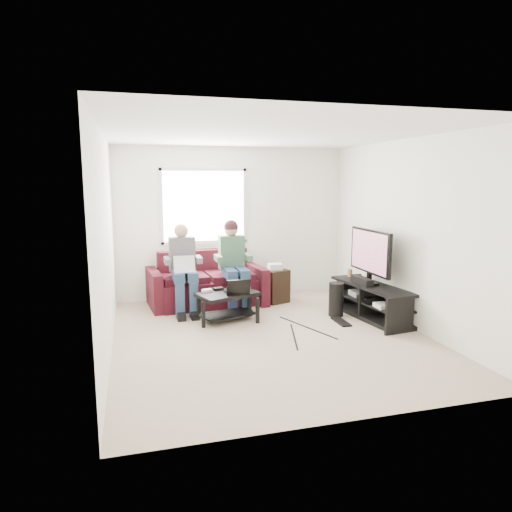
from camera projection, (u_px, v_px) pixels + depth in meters
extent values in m
plane|color=#C6B09A|center=(270.00, 336.00, 6.02)|extent=(4.50, 4.50, 0.00)
plane|color=white|center=(271.00, 134.00, 5.60)|extent=(4.50, 4.50, 0.00)
plane|color=white|center=(233.00, 223.00, 7.95)|extent=(4.50, 0.00, 4.50)
plane|color=white|center=(353.00, 272.00, 3.67)|extent=(4.50, 0.00, 4.50)
plane|color=white|center=(106.00, 244.00, 5.29)|extent=(0.00, 4.50, 4.50)
plane|color=white|center=(408.00, 234.00, 6.33)|extent=(0.00, 4.50, 4.50)
cube|color=white|center=(204.00, 206.00, 7.76)|extent=(1.40, 0.01, 1.20)
cube|color=silver|center=(204.00, 206.00, 7.75)|extent=(1.48, 0.04, 1.28)
cube|color=#45111E|center=(207.00, 292.00, 7.53)|extent=(1.61, 0.97, 0.43)
cube|color=#45111E|center=(203.00, 262.00, 7.80)|extent=(1.55, 0.35, 0.44)
cube|color=#45111E|center=(154.00, 290.00, 7.29)|extent=(0.24, 0.93, 0.61)
cube|color=#45111E|center=(256.00, 283.00, 7.73)|extent=(0.24, 0.93, 0.61)
cube|color=#45111E|center=(183.00, 278.00, 7.37)|extent=(0.78, 0.77, 0.10)
cube|color=#45111E|center=(229.00, 275.00, 7.56)|extent=(0.78, 0.77, 0.10)
cube|color=navy|center=(178.00, 276.00, 6.91)|extent=(0.16, 0.45, 0.14)
cube|color=navy|center=(191.00, 275.00, 6.96)|extent=(0.16, 0.45, 0.14)
cube|color=navy|center=(180.00, 301.00, 6.79)|extent=(0.13, 0.13, 0.53)
cube|color=navy|center=(194.00, 300.00, 6.84)|extent=(0.13, 0.13, 0.53)
cube|color=#5D5D62|center=(182.00, 254.00, 7.20)|extent=(0.40, 0.22, 0.55)
sphere|color=tan|center=(181.00, 231.00, 7.16)|extent=(0.22, 0.22, 0.22)
cube|color=navy|center=(230.00, 273.00, 7.12)|extent=(0.16, 0.45, 0.14)
cube|color=navy|center=(242.00, 273.00, 7.17)|extent=(0.16, 0.45, 0.14)
cube|color=navy|center=(233.00, 297.00, 7.00)|extent=(0.13, 0.13, 0.53)
cube|color=navy|center=(245.00, 296.00, 7.05)|extent=(0.13, 0.13, 0.53)
cube|color=#4D5050|center=(232.00, 252.00, 7.41)|extent=(0.40, 0.22, 0.55)
sphere|color=tan|center=(231.00, 229.00, 7.37)|extent=(0.22, 0.22, 0.22)
sphere|color=black|center=(231.00, 227.00, 7.36)|extent=(0.23, 0.23, 0.23)
cube|color=black|center=(227.00, 294.00, 6.63)|extent=(0.97, 0.77, 0.05)
cube|color=black|center=(228.00, 314.00, 6.68)|extent=(0.87, 0.66, 0.02)
cube|color=black|center=(203.00, 315.00, 6.34)|extent=(0.05, 0.05, 0.37)
cube|color=black|center=(258.00, 310.00, 6.55)|extent=(0.05, 0.05, 0.37)
cube|color=black|center=(199.00, 306.00, 6.78)|extent=(0.05, 0.05, 0.37)
cube|color=black|center=(250.00, 302.00, 6.98)|extent=(0.05, 0.05, 0.37)
cube|color=silver|center=(207.00, 291.00, 6.66)|extent=(0.16, 0.13, 0.04)
cube|color=black|center=(218.00, 289.00, 6.77)|extent=(0.16, 0.12, 0.04)
cube|color=gray|center=(245.00, 288.00, 6.84)|extent=(0.16, 0.13, 0.04)
cube|color=black|center=(372.00, 286.00, 6.75)|extent=(0.66, 1.57, 0.04)
cube|color=black|center=(372.00, 301.00, 6.79)|extent=(0.62, 1.50, 0.03)
cube|color=black|center=(371.00, 316.00, 6.82)|extent=(0.66, 1.57, 0.06)
cube|color=black|center=(400.00, 315.00, 6.08)|extent=(0.46, 0.10, 0.51)
cube|color=black|center=(349.00, 290.00, 7.49)|extent=(0.46, 0.10, 0.51)
cube|color=black|center=(369.00, 282.00, 6.84)|extent=(0.12, 0.40, 0.04)
cube|color=black|center=(369.00, 277.00, 6.83)|extent=(0.06, 0.06, 0.12)
cube|color=black|center=(370.00, 251.00, 6.76)|extent=(0.05, 1.10, 0.65)
cube|color=#CE307A|center=(368.00, 251.00, 6.75)|extent=(0.01, 1.01, 0.58)
cube|color=black|center=(362.00, 280.00, 6.80)|extent=(0.12, 0.50, 0.10)
cylinder|color=#A57C47|center=(350.00, 273.00, 7.32)|extent=(0.08, 0.08, 0.12)
cube|color=silver|center=(386.00, 305.00, 6.40)|extent=(0.30, 0.22, 0.06)
cube|color=gray|center=(362.00, 293.00, 7.06)|extent=(0.34, 0.26, 0.08)
cube|color=black|center=(373.00, 299.00, 6.73)|extent=(0.38, 0.30, 0.07)
cylinder|color=black|center=(336.00, 299.00, 6.90)|extent=(0.22, 0.22, 0.51)
cube|color=black|center=(341.00, 322.00, 6.60)|extent=(0.16, 0.44, 0.02)
cube|color=black|center=(275.00, 286.00, 7.69)|extent=(0.37, 0.37, 0.56)
cube|color=silver|center=(275.00, 267.00, 7.64)|extent=(0.22, 0.18, 0.10)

